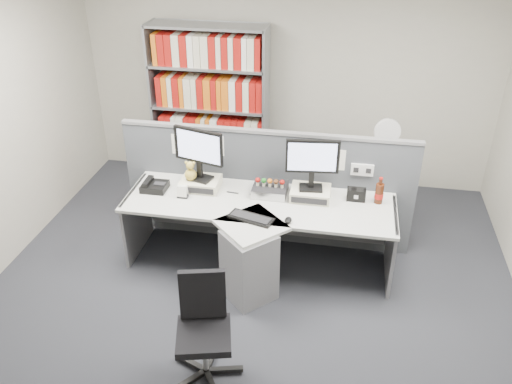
% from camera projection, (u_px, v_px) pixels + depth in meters
% --- Properties ---
extents(ground, '(5.50, 5.50, 0.00)m').
position_uv_depth(ground, '(243.00, 316.00, 4.77)').
color(ground, '#2F3138').
rests_on(ground, ground).
extents(room_shell, '(5.04, 5.54, 2.72)m').
position_uv_depth(room_shell, '(240.00, 132.00, 3.88)').
color(room_shell, '#AFAB9C').
rests_on(room_shell, ground).
extents(partition, '(3.00, 0.08, 1.27)m').
position_uv_depth(partition, '(267.00, 186.00, 5.51)').
color(partition, '#4B4E55').
rests_on(partition, ground).
extents(desk, '(2.60, 1.20, 0.72)m').
position_uv_depth(desk, '(255.00, 237.00, 5.05)').
color(desk, beige).
rests_on(desk, ground).
extents(monitor_riser_left, '(0.38, 0.31, 0.10)m').
position_uv_depth(monitor_riser_left, '(200.00, 183.00, 5.32)').
color(monitor_riser_left, beige).
rests_on(monitor_riser_left, desk).
extents(monitor_riser_right, '(0.38, 0.31, 0.10)m').
position_uv_depth(monitor_riser_right, '(310.00, 193.00, 5.14)').
color(monitor_riser_right, beige).
rests_on(monitor_riser_right, desk).
extents(monitor_left, '(0.51, 0.22, 0.53)m').
position_uv_depth(monitor_left, '(199.00, 150.00, 5.13)').
color(monitor_left, black).
rests_on(monitor_left, monitor_riser_left).
extents(monitor_right, '(0.50, 0.18, 0.51)m').
position_uv_depth(monitor_right, '(312.00, 160.00, 4.97)').
color(monitor_right, black).
rests_on(monitor_right, monitor_riser_right).
extents(desktop_pc, '(0.33, 0.30, 0.09)m').
position_uv_depth(desktop_pc, '(270.00, 190.00, 5.22)').
color(desktop_pc, black).
rests_on(desktop_pc, desk).
extents(figurines, '(0.29, 0.05, 0.09)m').
position_uv_depth(figurines, '(270.00, 182.00, 5.16)').
color(figurines, beige).
rests_on(figurines, desktop_pc).
extents(keyboard, '(0.44, 0.27, 0.03)m').
position_uv_depth(keyboard, '(251.00, 218.00, 4.83)').
color(keyboard, black).
rests_on(keyboard, desk).
extents(mouse, '(0.06, 0.10, 0.04)m').
position_uv_depth(mouse, '(288.00, 220.00, 4.79)').
color(mouse, black).
rests_on(mouse, desk).
extents(desk_phone, '(0.25, 0.22, 0.11)m').
position_uv_depth(desk_phone, '(154.00, 186.00, 5.29)').
color(desk_phone, black).
rests_on(desk_phone, desk).
extents(desk_calendar, '(0.10, 0.08, 0.13)m').
position_uv_depth(desk_calendar, '(182.00, 192.00, 5.15)').
color(desk_calendar, black).
rests_on(desk_calendar, desk).
extents(plush_toy, '(0.12, 0.12, 0.20)m').
position_uv_depth(plush_toy, '(191.00, 172.00, 5.23)').
color(plush_toy, gold).
rests_on(plush_toy, monitor_riser_left).
extents(speaker, '(0.18, 0.10, 0.12)m').
position_uv_depth(speaker, '(356.00, 194.00, 5.11)').
color(speaker, black).
rests_on(speaker, desk).
extents(cola_bottle, '(0.08, 0.08, 0.27)m').
position_uv_depth(cola_bottle, '(379.00, 193.00, 5.04)').
color(cola_bottle, '#3F190A').
rests_on(cola_bottle, desk).
extents(shelving_unit, '(1.41, 0.40, 2.00)m').
position_uv_depth(shelving_unit, '(210.00, 110.00, 6.51)').
color(shelving_unit, gray).
rests_on(shelving_unit, ground).
extents(filing_cabinet, '(0.45, 0.61, 0.70)m').
position_uv_depth(filing_cabinet, '(380.00, 187.00, 6.11)').
color(filing_cabinet, gray).
rests_on(filing_cabinet, ground).
extents(desk_fan, '(0.29, 0.17, 0.49)m').
position_uv_depth(desk_fan, '(387.00, 134.00, 5.78)').
color(desk_fan, white).
rests_on(desk_fan, filing_cabinet).
extents(office_chair, '(0.57, 0.55, 0.86)m').
position_uv_depth(office_chair, '(204.00, 325.00, 4.03)').
color(office_chair, silver).
rests_on(office_chair, ground).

